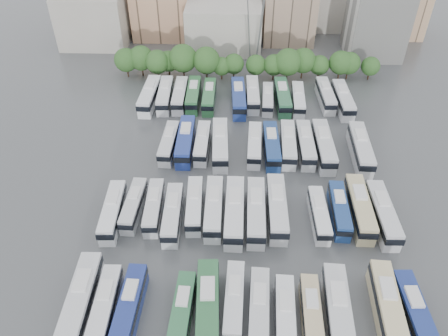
{
  "coord_description": "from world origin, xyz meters",
  "views": [
    {
      "loc": [
        -1.66,
        -55.79,
        51.18
      ],
      "look_at": [
        -3.85,
        3.14,
        3.0
      ],
      "focal_mm": 35.0,
      "sensor_mm": 36.0,
      "label": 1
    }
  ],
  "objects_px": {
    "bus_r1_s4": "(194,205)",
    "bus_r3_s10": "(298,99)",
    "bus_r2_s9": "(288,144)",
    "bus_r3_s3": "(193,95)",
    "bus_r3_s4": "(209,96)",
    "bus_r1_s7": "(256,211)",
    "bus_r1_s1": "(134,205)",
    "bus_r2_s13": "(361,148)",
    "bus_r1_s3": "(173,214)",
    "bus_r0_s6": "(234,301)",
    "bus_r2_s7": "(254,145)",
    "bus_r0_s4": "(182,313)",
    "bus_r0_s8": "(285,318)",
    "bus_r1_s2": "(154,207)",
    "bus_r1_s6": "(234,211)",
    "bus_r2_s3": "(185,141)",
    "bus_r2_s2": "(169,143)",
    "bus_r3_s9": "(282,97)",
    "bus_r2_s4": "(202,143)",
    "bus_r2_s5": "(220,144)",
    "bus_r0_s12": "(387,307)",
    "bus_r0_s1": "(105,307)",
    "bus_r0_s0": "(81,300)",
    "bus_r1_s10": "(319,214)",
    "apartment_tower": "(380,5)",
    "bus_r0_s9": "(311,315)",
    "bus_r0_s2": "(130,307)",
    "bus_r1_s12": "(360,208)",
    "bus_r3_s13": "(343,99)",
    "bus_r0_s13": "(415,315)",
    "bus_r1_s0": "(113,211)",
    "bus_r3_s0": "(150,95)",
    "bus_r0_s5": "(208,308)",
    "bus_r2_s8": "(272,146)",
    "bus_r0_s7": "(259,311)",
    "bus_r1_s11": "(339,210)",
    "bus_r3_s1": "(165,95)",
    "bus_r1_s5": "(214,208)",
    "bus_r3_s12": "(326,95)",
    "bus_r2_s10": "(305,144)",
    "bus_r2_s11": "(324,146)",
    "bus_r3_s8": "(268,99)",
    "bus_r1_s8": "(277,208)",
    "bus_r3_s7": "(253,94)",
    "bus_r1_s13": "(383,214)"
  },
  "relations": [
    {
      "from": "bus_r1_s1",
      "to": "bus_r3_s9",
      "type": "distance_m",
      "value": 44.01
    },
    {
      "from": "bus_r0_s2",
      "to": "bus_r1_s11",
      "type": "bearing_deg",
      "value": 33.86
    },
    {
      "from": "bus_r2_s9",
      "to": "bus_r1_s3",
      "type": "bearing_deg",
      "value": -133.39
    },
    {
      "from": "bus_r2_s2",
      "to": "bus_r1_s12",
      "type": "bearing_deg",
      "value": -24.7
    },
    {
      "from": "bus_r0_s4",
      "to": "bus_r3_s10",
      "type": "xyz_separation_m",
      "value": [
        19.83,
        53.92,
        0.1
      ]
    },
    {
      "from": "bus_r0_s2",
      "to": "bus_r2_s4",
      "type": "xyz_separation_m",
      "value": [
        6.64,
        36.33,
        -0.04
      ]
    },
    {
      "from": "bus_r3_s9",
      "to": "bus_r1_s4",
      "type": "bearing_deg",
      "value": -117.21
    },
    {
      "from": "bus_r0_s1",
      "to": "bus_r0_s9",
      "type": "distance_m",
      "value": 26.47
    },
    {
      "from": "bus_r3_s13",
      "to": "bus_r0_s0",
      "type": "bearing_deg",
      "value": -131.13
    },
    {
      "from": "bus_r0_s5",
      "to": "bus_r2_s13",
      "type": "height_order",
      "value": "bus_r2_s13"
    },
    {
      "from": "bus_r0_s12",
      "to": "bus_r3_s7",
      "type": "xyz_separation_m",
      "value": [
        -16.49,
        54.03,
        -0.06
      ]
    },
    {
      "from": "apartment_tower",
      "to": "bus_r1_s7",
      "type": "distance_m",
      "value": 72.92
    },
    {
      "from": "bus_r2_s9",
      "to": "bus_r3_s3",
      "type": "relative_size",
      "value": 1.0
    },
    {
      "from": "bus_r2_s4",
      "to": "bus_r3_s3",
      "type": "distance_m",
      "value": 18.32
    },
    {
      "from": "bus_r0_s7",
      "to": "bus_r1_s11",
      "type": "height_order",
      "value": "bus_r0_s7"
    },
    {
      "from": "bus_r0_s6",
      "to": "bus_r1_s8",
      "type": "height_order",
      "value": "bus_r1_s8"
    },
    {
      "from": "bus_r1_s13",
      "to": "bus_r3_s4",
      "type": "relative_size",
      "value": 1.06
    },
    {
      "from": "bus_r0_s6",
      "to": "bus_r1_s3",
      "type": "distance_m",
      "value": 18.44
    },
    {
      "from": "bus_r0_s9",
      "to": "bus_r2_s11",
      "type": "relative_size",
      "value": 0.79
    },
    {
      "from": "bus_r0_s13",
      "to": "bus_r1_s12",
      "type": "relative_size",
      "value": 0.91
    },
    {
      "from": "bus_r2_s2",
      "to": "bus_r3_s9",
      "type": "height_order",
      "value": "bus_r3_s9"
    },
    {
      "from": "bus_r1_s4",
      "to": "bus_r3_s10",
      "type": "height_order",
      "value": "bus_r3_s10"
    },
    {
      "from": "bus_r0_s9",
      "to": "bus_r2_s8",
      "type": "height_order",
      "value": "bus_r2_s8"
    },
    {
      "from": "bus_r1_s6",
      "to": "bus_r2_s3",
      "type": "bearing_deg",
      "value": 118.1
    },
    {
      "from": "bus_r1_s4",
      "to": "bus_r1_s3",
      "type": "bearing_deg",
      "value": -148.32
    },
    {
      "from": "bus_r2_s4",
      "to": "bus_r3_s0",
      "type": "bearing_deg",
      "value": 128.35
    },
    {
      "from": "bus_r3_s3",
      "to": "bus_r3_s12",
      "type": "xyz_separation_m",
      "value": [
        29.72,
        0.98,
        -0.04
      ]
    },
    {
      "from": "bus_r0_s1",
      "to": "bus_r0_s4",
      "type": "relative_size",
      "value": 1.03
    },
    {
      "from": "bus_r0_s6",
      "to": "bus_r3_s10",
      "type": "distance_m",
      "value": 53.62
    },
    {
      "from": "bus_r1_s5",
      "to": "bus_r1_s10",
      "type": "relative_size",
      "value": 1.15
    },
    {
      "from": "bus_r3_s4",
      "to": "bus_r1_s7",
      "type": "bearing_deg",
      "value": -75.02
    },
    {
      "from": "bus_r1_s0",
      "to": "bus_r1_s10",
      "type": "xyz_separation_m",
      "value": [
        32.86,
        0.69,
        -0.17
      ]
    },
    {
      "from": "bus_r0_s8",
      "to": "bus_r1_s2",
      "type": "xyz_separation_m",
      "value": [
        -19.78,
        19.28,
        -0.04
      ]
    },
    {
      "from": "apartment_tower",
      "to": "bus_r3_s1",
      "type": "distance_m",
      "value": 60.23
    },
    {
      "from": "bus_r2_s4",
      "to": "bus_r2_s5",
      "type": "xyz_separation_m",
      "value": [
        3.49,
        -0.71,
        0.31
      ]
    },
    {
      "from": "bus_r3_s3",
      "to": "bus_r2_s10",
      "type": "bearing_deg",
      "value": -38.46
    },
    {
      "from": "bus_r2_s7",
      "to": "bus_r3_s4",
      "type": "distance_m",
      "value": 20.38
    },
    {
      "from": "bus_r0_s12",
      "to": "bus_r1_s1",
      "type": "bearing_deg",
      "value": 156.77
    },
    {
      "from": "bus_r3_s3",
      "to": "bus_r3_s4",
      "type": "relative_size",
      "value": 1.03
    },
    {
      "from": "bus_r2_s7",
      "to": "bus_r3_s4",
      "type": "relative_size",
      "value": 0.97
    },
    {
      "from": "bus_r0_s0",
      "to": "bus_r2_s4",
      "type": "bearing_deg",
      "value": 68.34
    },
    {
      "from": "bus_r1_s12",
      "to": "bus_r2_s3",
      "type": "distance_m",
      "value": 34.45
    },
    {
      "from": "bus_r1_s1",
      "to": "bus_r2_s13",
      "type": "height_order",
      "value": "bus_r2_s13"
    },
    {
      "from": "apartment_tower",
      "to": "bus_r0_s12",
      "type": "xyz_separation_m",
      "value": [
        -15.93,
        -81.1,
        -11.0
      ]
    },
    {
      "from": "bus_r0_s4",
      "to": "bus_r2_s5",
      "type": "height_order",
      "value": "bus_r2_s5"
    },
    {
      "from": "bus_r1_s1",
      "to": "bus_r1_s3",
      "type": "height_order",
      "value": "bus_r1_s3"
    },
    {
      "from": "bus_r1_s0",
      "to": "bus_r1_s1",
      "type": "bearing_deg",
      "value": 26.9
    },
    {
      "from": "bus_r2_s13",
      "to": "bus_r1_s2",
      "type": "bearing_deg",
      "value": -153.57
    },
    {
      "from": "bus_r1_s5",
      "to": "bus_r3_s8",
      "type": "xyz_separation_m",
      "value": [
        10.07,
        35.23,
        -0.25
      ]
    },
    {
      "from": "bus_r0_s0",
      "to": "bus_r1_s10",
      "type": "xyz_separation_m",
      "value": [
        33.07,
        17.13,
        -0.38
      ]
    }
  ]
}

